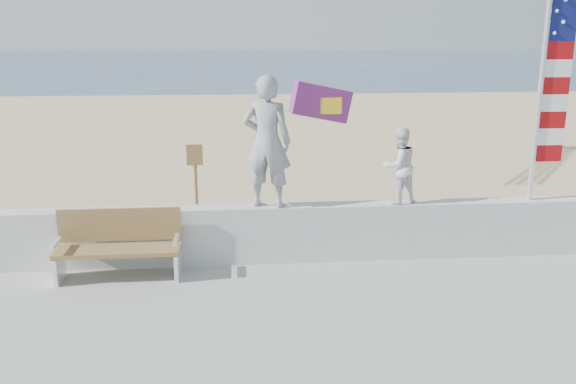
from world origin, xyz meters
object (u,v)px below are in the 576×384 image
child (399,166)px  flag (549,79)px  bench (119,244)px  adult (267,142)px

child → flag: (2.29, -0.00, 1.32)m
child → flag: flag is taller
child → bench: (-4.27, -0.45, -0.99)m
bench → child: bearing=6.1°
child → flag: bearing=157.4°
child → flag: size_ratio=0.34×
bench → flag: flag is taller
adult → child: (2.05, 0.00, -0.41)m
bench → flag: bearing=4.0°
adult → bench: bearing=26.2°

